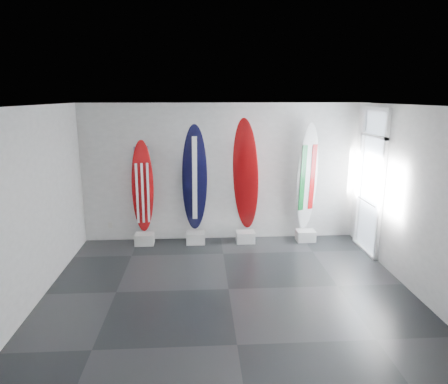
{
  "coord_description": "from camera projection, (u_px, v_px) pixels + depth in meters",
  "views": [
    {
      "loc": [
        -0.45,
        -6.11,
        3.14
      ],
      "look_at": [
        0.01,
        1.4,
        1.33
      ],
      "focal_mm": 32.16,
      "sensor_mm": 36.0,
      "label": 1
    }
  ],
  "objects": [
    {
      "name": "floor",
      "position": [
        229.0,
        289.0,
        6.69
      ],
      "size": [
        6.0,
        6.0,
        0.0
      ],
      "primitive_type": "plane",
      "color": "black",
      "rests_on": "ground"
    },
    {
      "name": "surfboard_usa",
      "position": [
        143.0,
        187.0,
        8.51
      ],
      "size": [
        0.5,
        0.35,
        2.03
      ],
      "primitive_type": "ellipsoid",
      "rotation": [
        0.08,
        0.0,
        0.24
      ],
      "color": "#9D0A0D",
      "rests_on": "display_block_usa"
    },
    {
      "name": "surfboard_navy",
      "position": [
        195.0,
        179.0,
        8.53
      ],
      "size": [
        0.57,
        0.45,
        2.36
      ],
      "primitive_type": "ellipsoid",
      "rotation": [
        0.14,
        0.0,
        0.08
      ],
      "color": "black",
      "rests_on": "display_block_navy"
    },
    {
      "name": "wall_front",
      "position": [
        247.0,
        269.0,
        3.91
      ],
      "size": [
        6.0,
        0.0,
        6.0
      ],
      "primitive_type": "plane",
      "rotation": [
        -1.57,
        0.0,
        0.0
      ],
      "color": "silver",
      "rests_on": "ground"
    },
    {
      "name": "wall_back",
      "position": [
        221.0,
        173.0,
        8.76
      ],
      "size": [
        6.0,
        0.0,
        6.0
      ],
      "primitive_type": "plane",
      "rotation": [
        1.57,
        0.0,
        0.0
      ],
      "color": "silver",
      "rests_on": "ground"
    },
    {
      "name": "display_block_italy",
      "position": [
        306.0,
        236.0,
        8.88
      ],
      "size": [
        0.4,
        0.3,
        0.24
      ],
      "primitive_type": "cube",
      "color": "white",
      "rests_on": "floor"
    },
    {
      "name": "display_block_swiss",
      "position": [
        245.0,
        237.0,
        8.8
      ],
      "size": [
        0.4,
        0.3,
        0.24
      ],
      "primitive_type": "cube",
      "color": "white",
      "rests_on": "floor"
    },
    {
      "name": "wall_left",
      "position": [
        34.0,
        205.0,
        6.16
      ],
      "size": [
        0.0,
        5.0,
        5.0
      ],
      "primitive_type": "plane",
      "rotation": [
        1.57,
        0.0,
        1.57
      ],
      "color": "silver",
      "rests_on": "ground"
    },
    {
      "name": "glass_door",
      "position": [
        371.0,
        184.0,
        8.03
      ],
      "size": [
        0.12,
        1.16,
        2.85
      ],
      "primitive_type": null,
      "color": "white",
      "rests_on": "floor"
    },
    {
      "name": "wall_outlet",
      "position": [
        110.0,
        225.0,
        8.87
      ],
      "size": [
        0.09,
        0.02,
        0.13
      ],
      "primitive_type": "cube",
      "color": "silver",
      "rests_on": "wall_back"
    },
    {
      "name": "display_block_usa",
      "position": [
        145.0,
        239.0,
        8.68
      ],
      "size": [
        0.4,
        0.3,
        0.24
      ],
      "primitive_type": "cube",
      "color": "white",
      "rests_on": "floor"
    },
    {
      "name": "surfboard_swiss",
      "position": [
        246.0,
        176.0,
        8.58
      ],
      "size": [
        0.69,
        0.63,
        2.48
      ],
      "primitive_type": "ellipsoid",
      "rotation": [
        0.15,
        0.0,
        -0.37
      ],
      "color": "#9D0A0D",
      "rests_on": "display_block_swiss"
    },
    {
      "name": "wall_right",
      "position": [
        413.0,
        199.0,
        6.51
      ],
      "size": [
        0.0,
        5.0,
        5.0
      ],
      "primitive_type": "plane",
      "rotation": [
        1.57,
        0.0,
        -1.57
      ],
      "color": "silver",
      "rests_on": "ground"
    },
    {
      "name": "balcony",
      "position": [
        429.0,
        226.0,
        8.33
      ],
      "size": [
        2.8,
        2.2,
        1.2
      ],
      "primitive_type": null,
      "color": "slate",
      "rests_on": "ground"
    },
    {
      "name": "ceiling",
      "position": [
        229.0,
        105.0,
        5.98
      ],
      "size": [
        6.0,
        6.0,
        0.0
      ],
      "primitive_type": "plane",
      "rotation": [
        3.14,
        0.0,
        0.0
      ],
      "color": "white",
      "rests_on": "wall_back"
    },
    {
      "name": "surfboard_italy",
      "position": [
        307.0,
        177.0,
        8.68
      ],
      "size": [
        0.57,
        0.37,
        2.36
      ],
      "primitive_type": "ellipsoid",
      "rotation": [
        0.05,
        0.0,
        0.37
      ],
      "color": "white",
      "rests_on": "display_block_italy"
    },
    {
      "name": "display_block_navy",
      "position": [
        196.0,
        238.0,
        8.74
      ],
      "size": [
        0.4,
        0.3,
        0.24
      ],
      "primitive_type": "cube",
      "color": "white",
      "rests_on": "floor"
    }
  ]
}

